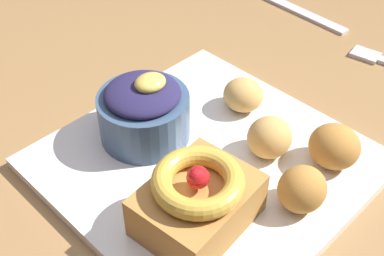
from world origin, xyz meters
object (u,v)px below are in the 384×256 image
Objects in this scene: fritter_back at (334,146)px; fritter_extra at (270,137)px; fritter_front at (302,189)px; cake_slice at (198,200)px; front_plate at (206,163)px; berry_ramekin at (144,111)px; fritter_middle at (243,95)px; knife at (292,8)px.

fritter_extra is (-0.03, 0.05, -0.00)m from fritter_back.
fritter_front and fritter_back have the same top height.
front_plate is at bearing 37.97° from cake_slice.
berry_ramekin reaches higher than front_plate.
berry_ramekin reaches higher than cake_slice.
fritter_front reaches higher than fritter_middle.
fritter_back is (0.08, -0.09, 0.03)m from front_plate.
fritter_extra reaches higher than front_plate.
fritter_extra is at bearing 122.42° from fritter_back.
fritter_back is 0.33m from knife.
fritter_front is at bearing -171.42° from fritter_back.
berry_ramekin is at bearing 158.19° from fritter_middle.
front_plate is 6.22× the size of fritter_front.
front_plate is 0.08m from cake_slice.
knife is at bearing 10.97° from berry_ramekin.
fritter_front reaches higher than front_plate.
fritter_back is at bearing 135.64° from knife.
knife is (0.32, 0.14, -0.00)m from front_plate.
knife is (0.31, 0.23, -0.03)m from fritter_front.
fritter_back is (0.14, -0.04, -0.01)m from cake_slice.
knife is at bearing 25.41° from cake_slice.
fritter_front reaches higher than knife.
front_plate is 0.09m from fritter_middle.
berry_ramekin is (0.04, 0.12, 0.00)m from cake_slice.
cake_slice is 2.43× the size of fritter_middle.
fritter_extra is at bearing -36.40° from front_plate.
fritter_back is at bearing 8.58° from fritter_front.
cake_slice is 2.35× the size of fritter_extra.
fritter_front is at bearing -118.05° from fritter_extra.
cake_slice is 2.16× the size of fritter_back.
fritter_extra is (0.03, 0.06, -0.00)m from fritter_front.
front_plate is 6.19× the size of fritter_extra.
cake_slice is 0.43m from knife.
fritter_middle is (0.07, 0.13, -0.00)m from fritter_front.
cake_slice is 0.56× the size of knife.
front_plate reaches higher than knife.
fritter_extra is at bearing 5.54° from cake_slice.
fritter_middle reaches higher than knife.
berry_ramekin is 0.13m from fritter_extra.
knife is at bearing 42.78° from fritter_back.
cake_slice is (-0.06, -0.05, 0.03)m from front_plate.
cake_slice is at bearing 146.64° from fritter_front.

